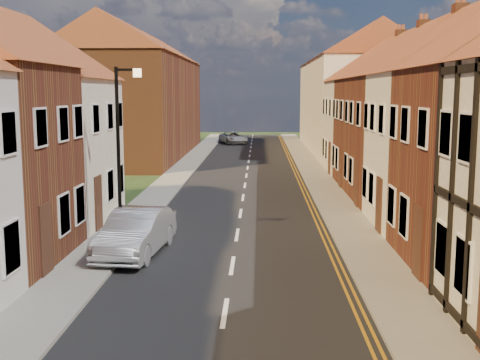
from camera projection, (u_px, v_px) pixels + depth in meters
name	position (u px, v px, depth m)	size (l,w,h in m)	color
road	(243.00, 198.00, 30.34)	(7.00, 90.00, 0.02)	black
pavement_left	(156.00, 196.00, 30.47)	(1.80, 90.00, 0.12)	gray
pavement_right	(330.00, 197.00, 30.19)	(1.80, 90.00, 0.12)	gray
cottage_r_pink	(439.00, 110.00, 28.30)	(8.30, 6.00, 9.00)	brown
cottage_r_white_far	(411.00, 107.00, 33.64)	(8.30, 5.20, 9.00)	brown
cottage_r_cream_far	(390.00, 105.00, 38.98)	(8.30, 6.00, 9.00)	#BBB49D
cottage_l_pink	(6.00, 115.00, 23.92)	(8.30, 6.30, 8.80)	#BBB49D
block_right_far	(354.00, 92.00, 53.99)	(8.30, 24.20, 10.50)	#BBB49D
block_left_far	(137.00, 92.00, 49.64)	(8.30, 24.20, 10.50)	brown
lamppost	(121.00, 145.00, 20.06)	(0.88, 0.15, 6.00)	black
car_mid	(136.00, 233.00, 19.63)	(1.58, 4.54, 1.49)	#B5B7BD
car_distant	(233.00, 138.00, 61.70)	(2.08, 4.51, 1.25)	#ACAFB4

